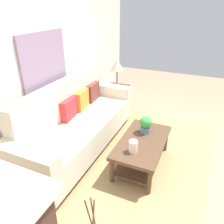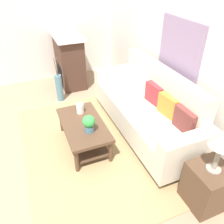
{
  "view_description": "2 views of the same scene",
  "coord_description": "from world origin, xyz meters",
  "px_view_note": "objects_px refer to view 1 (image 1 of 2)",
  "views": [
    {
      "loc": [
        -2.61,
        -0.25,
        2.17
      ],
      "look_at": [
        0.06,
        0.93,
        0.69
      ],
      "focal_mm": 35.13,
      "sensor_mm": 36.0,
      "label": 1
    },
    {
      "loc": [
        2.61,
        -0.26,
        2.48
      ],
      "look_at": [
        -0.09,
        0.86,
        0.52
      ],
      "focal_mm": 36.66,
      "sensor_mm": 36.0,
      "label": 2
    }
  ],
  "objects_px": {
    "throw_pillow_orange": "(82,100)",
    "framed_painting": "(44,60)",
    "potted_plant_tabletop": "(146,124)",
    "throw_pillow_maroon": "(93,92)",
    "couch": "(77,124)",
    "table_lamp": "(117,66)",
    "tabletop_vase": "(133,146)",
    "side_table": "(117,99)",
    "throw_pillow_crimson": "(69,109)",
    "coffee_table": "(142,147)"
  },
  "relations": [
    {
      "from": "tabletop_vase",
      "to": "potted_plant_tabletop",
      "type": "height_order",
      "value": "potted_plant_tabletop"
    },
    {
      "from": "throw_pillow_crimson",
      "to": "tabletop_vase",
      "type": "distance_m",
      "value": 1.22
    },
    {
      "from": "couch",
      "to": "table_lamp",
      "type": "relative_size",
      "value": 4.33
    },
    {
      "from": "throw_pillow_orange",
      "to": "table_lamp",
      "type": "height_order",
      "value": "table_lamp"
    },
    {
      "from": "potted_plant_tabletop",
      "to": "side_table",
      "type": "bearing_deg",
      "value": 37.37
    },
    {
      "from": "framed_painting",
      "to": "tabletop_vase",
      "type": "bearing_deg",
      "value": -101.17
    },
    {
      "from": "throw_pillow_crimson",
      "to": "table_lamp",
      "type": "height_order",
      "value": "table_lamp"
    },
    {
      "from": "couch",
      "to": "side_table",
      "type": "distance_m",
      "value": 1.54
    },
    {
      "from": "throw_pillow_crimson",
      "to": "throw_pillow_orange",
      "type": "relative_size",
      "value": 1.0
    },
    {
      "from": "throw_pillow_crimson",
      "to": "framed_painting",
      "type": "xyz_separation_m",
      "value": [
        -0.0,
        0.34,
        0.73
      ]
    },
    {
      "from": "framed_painting",
      "to": "throw_pillow_crimson",
      "type": "bearing_deg",
      "value": -90.0
    },
    {
      "from": "coffee_table",
      "to": "table_lamp",
      "type": "distance_m",
      "value": 1.98
    },
    {
      "from": "throw_pillow_maroon",
      "to": "side_table",
      "type": "distance_m",
      "value": 0.87
    },
    {
      "from": "throw_pillow_orange",
      "to": "potted_plant_tabletop",
      "type": "xyz_separation_m",
      "value": [
        -0.18,
        -1.18,
        -0.11
      ]
    },
    {
      "from": "throw_pillow_maroon",
      "to": "side_table",
      "type": "xyz_separation_m",
      "value": [
        0.75,
        -0.17,
        -0.4
      ]
    },
    {
      "from": "potted_plant_tabletop",
      "to": "couch",
      "type": "bearing_deg",
      "value": 101.46
    },
    {
      "from": "throw_pillow_crimson",
      "to": "framed_painting",
      "type": "relative_size",
      "value": 0.38
    },
    {
      "from": "throw_pillow_crimson",
      "to": "potted_plant_tabletop",
      "type": "distance_m",
      "value": 1.2
    },
    {
      "from": "coffee_table",
      "to": "couch",
      "type": "bearing_deg",
      "value": 89.51
    },
    {
      "from": "side_table",
      "to": "table_lamp",
      "type": "xyz_separation_m",
      "value": [
        0.0,
        0.0,
        0.71
      ]
    },
    {
      "from": "side_table",
      "to": "table_lamp",
      "type": "relative_size",
      "value": 0.98
    },
    {
      "from": "tabletop_vase",
      "to": "table_lamp",
      "type": "bearing_deg",
      "value": 28.54
    },
    {
      "from": "throw_pillow_orange",
      "to": "throw_pillow_maroon",
      "type": "bearing_deg",
      "value": 0.0
    },
    {
      "from": "throw_pillow_crimson",
      "to": "side_table",
      "type": "height_order",
      "value": "throw_pillow_crimson"
    },
    {
      "from": "throw_pillow_orange",
      "to": "framed_painting",
      "type": "bearing_deg",
      "value": 139.02
    },
    {
      "from": "throw_pillow_crimson",
      "to": "side_table",
      "type": "bearing_deg",
      "value": -6.39
    },
    {
      "from": "tabletop_vase",
      "to": "framed_painting",
      "type": "xyz_separation_m",
      "value": [
        0.3,
        1.51,
        0.9
      ]
    },
    {
      "from": "couch",
      "to": "throw_pillow_orange",
      "type": "bearing_deg",
      "value": 17.55
    },
    {
      "from": "couch",
      "to": "potted_plant_tabletop",
      "type": "distance_m",
      "value": 1.09
    },
    {
      "from": "throw_pillow_maroon",
      "to": "coffee_table",
      "type": "relative_size",
      "value": 0.33
    },
    {
      "from": "potted_plant_tabletop",
      "to": "framed_painting",
      "type": "height_order",
      "value": "framed_painting"
    },
    {
      "from": "side_table",
      "to": "table_lamp",
      "type": "height_order",
      "value": "table_lamp"
    },
    {
      "from": "framed_painting",
      "to": "couch",
      "type": "bearing_deg",
      "value": -90.0
    },
    {
      "from": "throw_pillow_maroon",
      "to": "tabletop_vase",
      "type": "bearing_deg",
      "value": -132.85
    },
    {
      "from": "throw_pillow_crimson",
      "to": "framed_painting",
      "type": "bearing_deg",
      "value": 90.0
    },
    {
      "from": "throw_pillow_crimson",
      "to": "throw_pillow_orange",
      "type": "xyz_separation_m",
      "value": [
        0.39,
        0.0,
        0.0
      ]
    },
    {
      "from": "potted_plant_tabletop",
      "to": "throw_pillow_orange",
      "type": "bearing_deg",
      "value": 81.38
    },
    {
      "from": "couch",
      "to": "side_table",
      "type": "height_order",
      "value": "couch"
    },
    {
      "from": "couch",
      "to": "tabletop_vase",
      "type": "distance_m",
      "value": 1.09
    },
    {
      "from": "throw_pillow_orange",
      "to": "framed_painting",
      "type": "xyz_separation_m",
      "value": [
        -0.39,
        0.34,
        0.73
      ]
    },
    {
      "from": "tabletop_vase",
      "to": "potted_plant_tabletop",
      "type": "bearing_deg",
      "value": -1.3
    },
    {
      "from": "throw_pillow_maroon",
      "to": "side_table",
      "type": "height_order",
      "value": "throw_pillow_maroon"
    },
    {
      "from": "throw_pillow_orange",
      "to": "coffee_table",
      "type": "height_order",
      "value": "throw_pillow_orange"
    },
    {
      "from": "throw_pillow_orange",
      "to": "side_table",
      "type": "relative_size",
      "value": 0.64
    },
    {
      "from": "throw_pillow_maroon",
      "to": "tabletop_vase",
      "type": "height_order",
      "value": "throw_pillow_maroon"
    },
    {
      "from": "throw_pillow_crimson",
      "to": "coffee_table",
      "type": "distance_m",
      "value": 1.26
    },
    {
      "from": "potted_plant_tabletop",
      "to": "table_lamp",
      "type": "height_order",
      "value": "table_lamp"
    },
    {
      "from": "potted_plant_tabletop",
      "to": "tabletop_vase",
      "type": "bearing_deg",
      "value": 178.7
    },
    {
      "from": "throw_pillow_crimson",
      "to": "throw_pillow_maroon",
      "type": "bearing_deg",
      "value": 0.0
    },
    {
      "from": "table_lamp",
      "to": "couch",
      "type": "bearing_deg",
      "value": 178.22
    }
  ]
}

